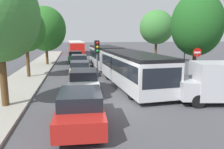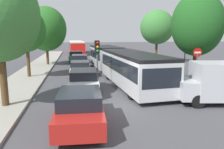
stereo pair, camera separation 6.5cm
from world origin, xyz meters
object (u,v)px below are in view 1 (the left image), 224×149
direction_sign_post (185,49)px  tree_left_far (45,30)px  articulated_bus (118,61)px  queued_car_red (81,108)px  tree_right_near (197,24)px  city_bus_rear (76,46)px  tree_left_mid (26,30)px  queued_car_green (76,56)px  tree_right_mid (156,28)px  queued_car_graphite (79,61)px  queued_car_white (84,81)px  queued_car_tan (80,69)px  traffic_light (97,53)px  no_entry_sign (197,60)px

direction_sign_post → tree_left_far: 16.53m
articulated_bus → tree_left_far: tree_left_far is taller
queued_car_red → tree_right_near: (9.94, 8.19, 3.87)m
queued_car_red → direction_sign_post: direction_sign_post is taller
city_bus_rear → tree_right_near: size_ratio=1.60×
tree_left_mid → tree_right_near: tree_right_near is taller
queued_car_green → tree_right_near: (9.86, -14.12, 3.86)m
articulated_bus → city_bus_rear: articulated_bus is taller
queued_car_red → tree_right_mid: tree_right_mid is taller
queued_car_graphite → tree_right_mid: bearing=-72.0°
queued_car_white → queued_car_graphite: queued_car_graphite is taller
queued_car_white → tree_right_near: tree_right_near is taller
city_bus_rear → direction_sign_post: bearing=-162.7°
queued_car_red → tree_right_mid: 22.29m
queued_car_tan → queued_car_green: (-0.25, 11.30, 0.05)m
direction_sign_post → queued_car_white: bearing=14.5°
direction_sign_post → tree_right_near: bearing=86.5°
articulated_bus → queued_car_red: bearing=-24.3°
queued_car_tan → tree_left_mid: tree_left_mid is taller
queued_car_tan → queued_car_white: bearing=-176.2°
queued_car_white → tree_left_mid: tree_left_mid is taller
articulated_bus → traffic_light: bearing=-37.9°
city_bus_rear → tree_right_near: bearing=-163.4°
queued_car_graphite → tree_right_near: tree_right_near is taller
city_bus_rear → tree_left_far: (-3.79, -17.04, 2.92)m
articulated_bus → direction_sign_post: direction_sign_post is taller
queued_car_white → no_entry_sign: no_entry_sign is taller
articulated_bus → no_entry_sign: no_entry_sign is taller
city_bus_rear → no_entry_sign: (8.80, -29.94, 0.44)m
articulated_bus → direction_sign_post: (6.09, -0.47, 1.10)m
queued_car_red → direction_sign_post: 13.87m
city_bus_rear → tree_left_mid: size_ratio=1.91×
queued_car_graphite → tree_left_mid: tree_left_mid is taller
tree_left_mid → tree_right_mid: 16.88m
tree_left_mid → tree_right_mid: tree_right_mid is taller
city_bus_rear → queued_car_graphite: 19.85m
tree_right_near → articulated_bus: bearing=162.7°
queued_car_tan → tree_right_mid: 13.75m
queued_car_white → direction_sign_post: bearing=-63.0°
tree_left_far → queued_car_white: bearing=-73.9°
queued_car_graphite → direction_sign_post: (9.38, -6.79, 1.78)m
city_bus_rear → traffic_light: (1.21, -29.55, 1.06)m
queued_car_graphite → tree_left_far: size_ratio=0.62×
no_entry_sign → tree_left_mid: (-13.23, 4.84, 2.33)m
queued_car_tan → tree_left_far: 9.82m
queued_car_white → tree_left_mid: 8.09m
queued_car_white → direction_sign_post: 10.42m
queued_car_white → tree_right_mid: bearing=-33.8°
tree_left_mid → traffic_light: bearing=-38.2°
traffic_light → no_entry_sign: (7.59, -0.40, -0.62)m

